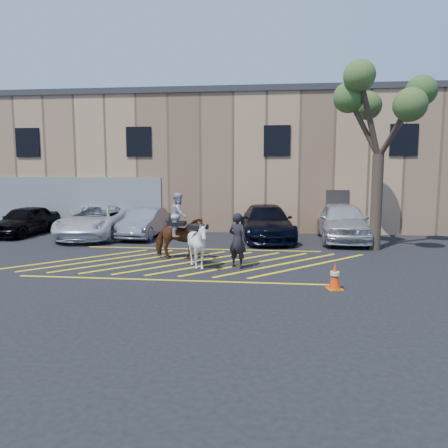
# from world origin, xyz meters

# --- Properties ---
(ground) EXTENTS (90.00, 90.00, 0.00)m
(ground) POSITION_xyz_m (0.00, 0.00, 0.00)
(ground) COLOR black
(ground) RESTS_ON ground
(car_black_suv) EXTENTS (2.00, 4.31, 1.43)m
(car_black_suv) POSITION_xyz_m (-9.23, 5.03, 0.72)
(car_black_suv) COLOR black
(car_black_suv) RESTS_ON ground
(car_white_pickup) EXTENTS (3.11, 5.76, 1.54)m
(car_white_pickup) POSITION_xyz_m (-5.56, 4.73, 0.77)
(car_white_pickup) COLOR white
(car_white_pickup) RESTS_ON ground
(car_silver_sedan) EXTENTS (1.58, 4.15, 1.35)m
(car_silver_sedan) POSITION_xyz_m (-3.21, 5.04, 0.68)
(car_silver_sedan) COLOR gray
(car_silver_sedan) RESTS_ON ground
(car_blue_suv) EXTENTS (2.88, 5.59, 1.55)m
(car_blue_suv) POSITION_xyz_m (2.56, 5.06, 0.78)
(car_blue_suv) COLOR black
(car_blue_suv) RESTS_ON ground
(car_white_suv) EXTENTS (2.19, 5.17, 1.74)m
(car_white_suv) POSITION_xyz_m (5.98, 5.01, 0.87)
(car_white_suv) COLOR silver
(car_white_suv) RESTS_ON ground
(handler) EXTENTS (0.79, 0.70, 1.82)m
(handler) POSITION_xyz_m (1.72, -0.91, 0.91)
(handler) COLOR black
(handler) RESTS_ON ground
(warehouse) EXTENTS (32.42, 10.20, 7.30)m
(warehouse) POSITION_xyz_m (-0.01, 11.99, 3.65)
(warehouse) COLOR tan
(warehouse) RESTS_ON ground
(hatching_zone) EXTENTS (12.60, 5.12, 0.01)m
(hatching_zone) POSITION_xyz_m (-0.00, -0.30, 0.01)
(hatching_zone) COLOR yellow
(hatching_zone) RESTS_ON ground
(mounted_bay) EXTENTS (1.84, 0.88, 2.39)m
(mounted_bay) POSITION_xyz_m (-0.47, 0.19, 0.97)
(mounted_bay) COLOR #613017
(mounted_bay) RESTS_ON ground
(saddled_white) EXTENTS (1.60, 1.70, 1.53)m
(saddled_white) POSITION_xyz_m (0.44, -1.13, 0.77)
(saddled_white) COLOR white
(saddled_white) RESTS_ON ground
(traffic_cone) EXTENTS (0.46, 0.46, 0.73)m
(traffic_cone) POSITION_xyz_m (4.55, -3.23, 0.37)
(traffic_cone) COLOR orange
(traffic_cone) RESTS_ON ground
(tree) EXTENTS (3.99, 4.37, 7.31)m
(tree) POSITION_xyz_m (6.94, 2.95, 5.69)
(tree) COLOR #4E3E2F
(tree) RESTS_ON ground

